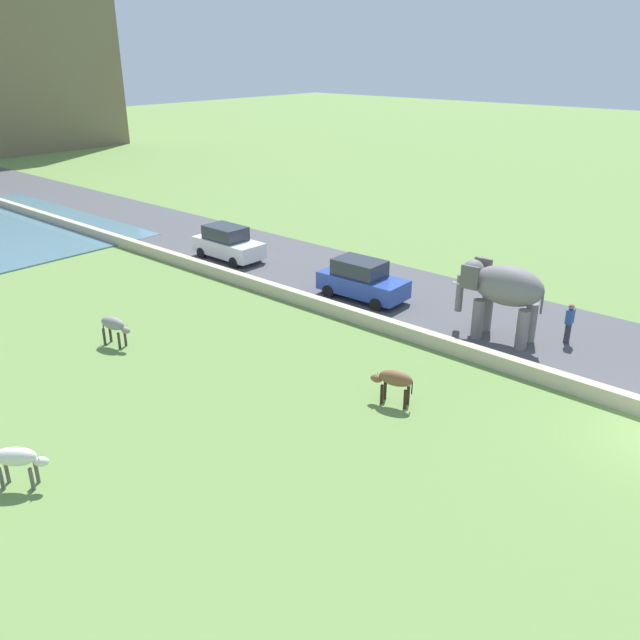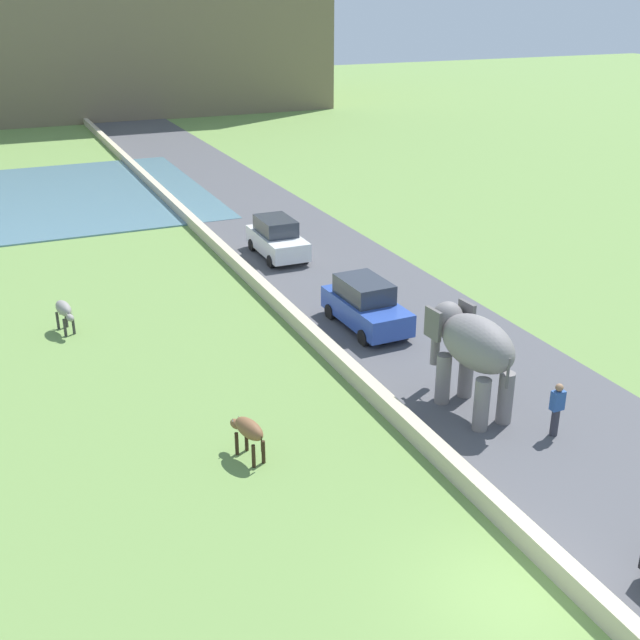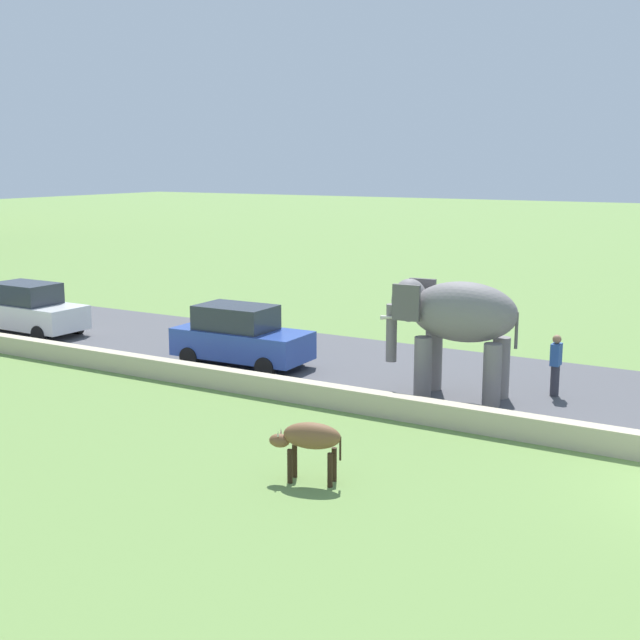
% 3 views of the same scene
% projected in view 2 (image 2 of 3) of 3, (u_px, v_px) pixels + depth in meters
% --- Properties ---
extents(ground_plane, '(220.00, 220.00, 0.00)m').
position_uv_depth(ground_plane, '(516.00, 599.00, 15.73)').
color(ground_plane, '#6B8E47').
extents(road_surface, '(7.00, 120.00, 0.06)m').
position_uv_depth(road_surface, '(330.00, 267.00, 34.41)').
color(road_surface, '#4C4C51').
rests_on(road_surface, ground).
extents(barrier_wall, '(0.40, 110.00, 0.55)m').
position_uv_depth(barrier_wall, '(264.00, 289.00, 31.21)').
color(barrier_wall, beige).
rests_on(barrier_wall, ground).
extents(elephant, '(1.60, 3.52, 2.99)m').
position_uv_depth(elephant, '(472.00, 347.00, 22.00)').
color(elephant, slate).
rests_on(elephant, ground).
extents(person_beside_elephant, '(0.36, 0.22, 1.63)m').
position_uv_depth(person_beside_elephant, '(557.00, 409.00, 21.10)').
color(person_beside_elephant, '#33333D').
rests_on(person_beside_elephant, ground).
extents(car_white, '(1.84, 4.02, 1.80)m').
position_uv_depth(car_white, '(277.00, 238.00, 35.44)').
color(car_white, white).
rests_on(car_white, ground).
extents(car_blue, '(1.88, 4.05, 1.80)m').
position_uv_depth(car_blue, '(366.00, 305.00, 27.97)').
color(car_blue, '#2D4CA8').
rests_on(car_blue, ground).
extents(cow_brown, '(0.72, 1.42, 1.15)m').
position_uv_depth(cow_brown, '(248.00, 430.00, 20.15)').
color(cow_brown, brown).
rests_on(cow_brown, ground).
extents(cow_grey, '(0.65, 1.42, 1.15)m').
position_uv_depth(cow_grey, '(64.00, 310.00, 27.65)').
color(cow_grey, gray).
rests_on(cow_grey, ground).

